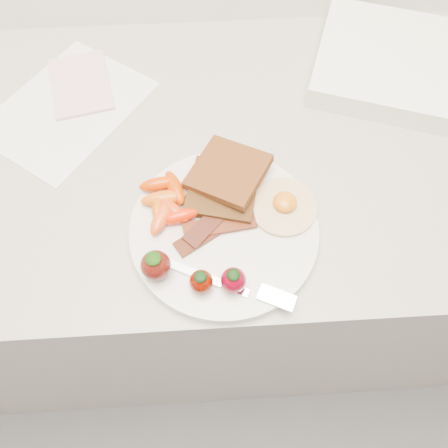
{
  "coord_description": "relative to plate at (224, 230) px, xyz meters",
  "views": [
    {
      "loc": [
        0.01,
        1.26,
        1.47
      ],
      "look_at": [
        0.02,
        1.54,
        0.93
      ],
      "focal_mm": 35.0,
      "sensor_mm": 36.0,
      "label": 1
    }
  ],
  "objects": [
    {
      "name": "appliance",
      "position": [
        0.34,
        0.3,
        0.01
      ],
      "size": [
        0.37,
        0.34,
        0.04
      ],
      "primitive_type": "cube",
      "rotation": [
        0.0,
        0.0,
        -0.34
      ],
      "color": "white",
      "rests_on": "counter"
    },
    {
      "name": "paper_sheet",
      "position": [
        -0.25,
        0.25,
        -0.01
      ],
      "size": [
        0.32,
        0.33,
        0.0
      ],
      "primitive_type": "cube",
      "rotation": [
        0.0,
        0.0,
        -0.64
      ],
      "color": "white",
      "rests_on": "counter"
    },
    {
      "name": "toast_lower",
      "position": [
        0.0,
        0.06,
        0.02
      ],
      "size": [
        0.12,
        0.12,
        0.01
      ],
      "primitive_type": "cube",
      "rotation": [
        0.0,
        0.0,
        -0.24
      ],
      "color": "black",
      "rests_on": "plate"
    },
    {
      "name": "bacon_strips",
      "position": [
        -0.01,
        0.0,
        0.01
      ],
      "size": [
        0.12,
        0.1,
        0.01
      ],
      "color": "#310904",
      "rests_on": "plate"
    },
    {
      "name": "notepad",
      "position": [
        -0.23,
        0.3,
        -0.0
      ],
      "size": [
        0.13,
        0.16,
        0.01
      ],
      "primitive_type": "cube",
      "rotation": [
        0.0,
        0.0,
        0.21
      ],
      "color": "#D6A5B0",
      "rests_on": "paper_sheet"
    },
    {
      "name": "toast_upper",
      "position": [
        0.01,
        0.08,
        0.03
      ],
      "size": [
        0.14,
        0.14,
        0.02
      ],
      "primitive_type": "cube",
      "rotation": [
        0.0,
        -0.1,
        -0.54
      ],
      "color": "#472610",
      "rests_on": "toast_lower"
    },
    {
      "name": "strawberries",
      "position": [
        -0.05,
        -0.07,
        0.03
      ],
      "size": [
        0.14,
        0.06,
        0.05
      ],
      "color": "#4C0E09",
      "rests_on": "plate"
    },
    {
      "name": "counter",
      "position": [
        -0.02,
        0.16,
        -0.46
      ],
      "size": [
        2.0,
        0.6,
        0.9
      ],
      "primitive_type": "cube",
      "color": "gray",
      "rests_on": "ground"
    },
    {
      "name": "fried_egg",
      "position": [
        0.09,
        0.03,
        0.01
      ],
      "size": [
        0.13,
        0.13,
        0.02
      ],
      "color": "beige",
      "rests_on": "plate"
    },
    {
      "name": "baby_carrots",
      "position": [
        -0.08,
        0.04,
        0.02
      ],
      "size": [
        0.09,
        0.11,
        0.02
      ],
      "color": "#D4570D",
      "rests_on": "plate"
    },
    {
      "name": "fork",
      "position": [
        0.01,
        -0.09,
        0.01
      ],
      "size": [
        0.17,
        0.08,
        0.0
      ],
      "color": "silver",
      "rests_on": "plate"
    },
    {
      "name": "plate",
      "position": [
        0.0,
        0.0,
        0.0
      ],
      "size": [
        0.27,
        0.27,
        0.02
      ],
      "primitive_type": "cylinder",
      "color": "silver",
      "rests_on": "counter"
    }
  ]
}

